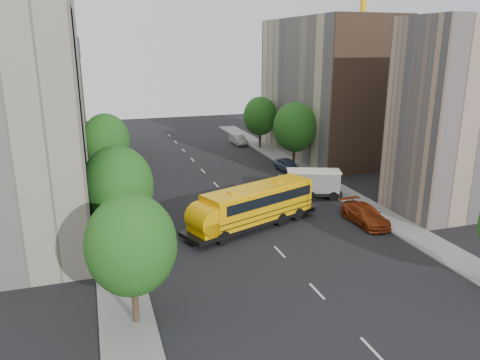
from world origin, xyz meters
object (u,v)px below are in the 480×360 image
parked_car_4 (288,165)px  parked_car_5 (238,140)px  street_tree_4 (295,127)px  safari_truck (309,183)px  parked_car_1 (122,176)px  street_tree_0 (131,245)px  parked_car_0 (151,252)px  school_bus (251,205)px  parked_car_2 (123,157)px  street_tree_5 (260,116)px  street_tree_1 (118,186)px  street_tree_2 (106,140)px  parked_car_3 (365,215)px

parked_car_4 → parked_car_5: (-0.80, 16.92, -0.04)m
street_tree_4 → safari_truck: size_ratio=1.18×
street_tree_4 → safari_truck: (-3.33, -11.02, -3.61)m
parked_car_1 → parked_car_4: bearing=178.5°
street_tree_0 → parked_car_0: 8.43m
school_bus → parked_car_5: school_bus is taller
parked_car_1 → parked_car_2: (0.80, 9.44, -0.00)m
street_tree_5 → safari_truck: 23.49m
parked_car_1 → street_tree_5: bearing=-147.3°
street_tree_1 → parked_car_0: street_tree_1 is taller
parked_car_2 → street_tree_5: bearing=-174.2°
street_tree_2 → parked_car_2: (2.20, 9.33, -4.06)m
street_tree_2 → parked_car_1: size_ratio=1.64×
street_tree_2 → parked_car_2: bearing=76.7°
street_tree_0 → school_bus: size_ratio=0.59×
street_tree_2 → parked_car_3: bearing=-43.3°
street_tree_0 → parked_car_2: bearing=86.6°
safari_truck → parked_car_5: safari_truck is taller
street_tree_5 → street_tree_0: bearing=-118.8°
parked_car_0 → parked_car_5: bearing=-112.9°
street_tree_0 → street_tree_1: street_tree_1 is taller
street_tree_0 → safari_truck: bearing=42.3°
street_tree_2 → school_bus: street_tree_2 is taller
street_tree_5 → parked_car_3: size_ratio=1.38×
street_tree_5 → parked_car_4: 14.03m
street_tree_2 → street_tree_5: (22.00, 12.00, -0.12)m
school_bus → safari_truck: 10.07m
street_tree_0 → street_tree_1: 10.00m
street_tree_0 → street_tree_1: bearing=90.0°
street_tree_1 → street_tree_5: (22.00, 30.00, -0.25)m
safari_truck → parked_car_4: size_ratio=1.50×
street_tree_0 → street_tree_2: (0.00, 28.00, 0.19)m
parked_car_2 → parked_car_4: size_ratio=1.22×
street_tree_1 → parked_car_4: 26.79m
safari_truck → parked_car_1: safari_truck is taller
street_tree_5 → parked_car_2: size_ratio=1.35×
street_tree_5 → school_bus: size_ratio=0.59×
parked_car_5 → street_tree_5: bearing=-62.4°
street_tree_2 → parked_car_0: bearing=-85.0°
parked_car_1 → school_bus: bearing=120.8°
parked_car_2 → street_tree_0: bearing=84.7°
parked_car_0 → street_tree_5: bearing=-118.2°
street_tree_2 → street_tree_4: size_ratio=0.95×
street_tree_5 → safari_truck: size_ratio=1.09×
street_tree_1 → safari_truck: size_ratio=1.15×
school_bus → parked_car_0: bearing=-177.4°
parked_car_3 → street_tree_2: bearing=136.0°
parked_car_1 → parked_car_2: 9.47m
parked_car_1 → parked_car_5: size_ratio=1.05×
parked_car_0 → street_tree_0: bearing=79.6°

